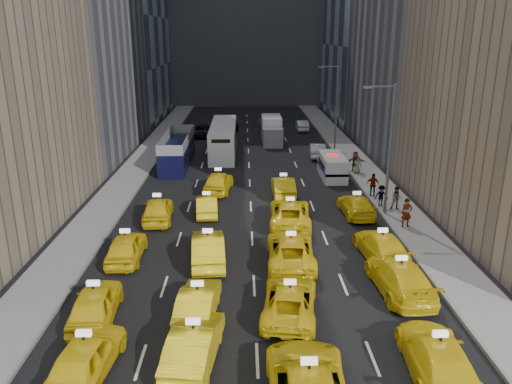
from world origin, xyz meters
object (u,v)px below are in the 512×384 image
(taxi_0, at_px, (86,356))
(nypd_van, at_px, (332,167))
(double_decker, at_px, (177,150))
(box_truck, at_px, (272,130))
(taxi_1, at_px, (194,344))
(taxi_3, at_px, (437,357))
(pedestrian_0, at_px, (407,213))
(city_bus, at_px, (223,139))

(taxi_0, bearing_deg, nypd_van, -110.92)
(double_decker, relative_size, box_truck, 1.55)
(taxi_1, bearing_deg, taxi_0, 16.47)
(taxi_3, height_order, pedestrian_0, pedestrian_0)
(taxi_0, xyz_separation_m, taxi_1, (3.88, 0.65, 0.01))
(taxi_3, xyz_separation_m, pedestrian_0, (3.36, 14.40, 0.33))
(taxi_0, distance_m, box_truck, 41.87)
(taxi_0, bearing_deg, box_truck, -96.02)
(nypd_van, xyz_separation_m, box_truck, (-4.48, 14.76, 0.47))
(city_bus, bearing_deg, box_truck, 42.30)
(taxi_3, relative_size, double_decker, 0.52)
(taxi_0, height_order, taxi_3, taxi_3)
(double_decker, relative_size, city_bus, 0.85)
(taxi_1, height_order, pedestrian_0, pedestrian_0)
(city_bus, xyz_separation_m, pedestrian_0, (12.55, -21.65, -0.43))
(taxi_0, height_order, pedestrian_0, pedestrian_0)
(taxi_1, relative_size, taxi_3, 0.88)
(city_bus, bearing_deg, taxi_0, -97.84)
(pedestrian_0, bearing_deg, taxi_3, -107.85)
(nypd_van, xyz_separation_m, city_bus, (-9.84, 9.55, 0.57))
(nypd_van, bearing_deg, pedestrian_0, -82.37)
(box_truck, bearing_deg, taxi_1, -90.22)
(nypd_van, bearing_deg, taxi_0, -122.36)
(taxi_1, height_order, box_truck, box_truck)
(taxi_0, relative_size, nypd_van, 0.88)
(taxi_0, height_order, double_decker, double_decker)
(double_decker, height_order, box_truck, double_decker)
(taxi_1, relative_size, pedestrian_0, 2.47)
(pedestrian_0, bearing_deg, box_truck, 100.28)
(taxi_3, height_order, double_decker, double_decker)
(city_bus, xyz_separation_m, box_truck, (5.35, 5.21, -0.10))
(nypd_van, height_order, city_bus, city_bus)
(city_bus, bearing_deg, nypd_van, -46.11)
(taxi_0, relative_size, taxi_1, 0.96)
(taxi_0, distance_m, city_bus, 35.87)
(taxi_0, bearing_deg, pedestrian_0, -132.74)
(taxi_0, height_order, nypd_van, nypd_van)
(taxi_1, xyz_separation_m, city_bus, (-0.21, 35.02, 0.76))
(box_truck, bearing_deg, taxi_0, -95.39)
(taxi_1, xyz_separation_m, pedestrian_0, (12.34, 13.37, 0.33))
(taxi_1, height_order, double_decker, double_decker)
(double_decker, bearing_deg, taxi_0, -91.67)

